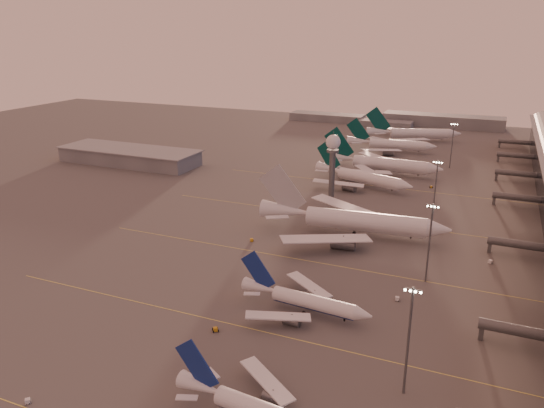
% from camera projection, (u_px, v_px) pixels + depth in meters
% --- Properties ---
extents(ground, '(700.00, 700.00, 0.00)m').
position_uv_depth(ground, '(171.00, 334.00, 133.88)').
color(ground, '#514F4F').
rests_on(ground, ground).
extents(taxiway_markings, '(180.00, 185.25, 0.02)m').
position_uv_depth(taxiway_markings, '(347.00, 266.00, 171.48)').
color(taxiway_markings, '#EDDA53').
rests_on(taxiway_markings, ground).
extents(hangar, '(82.00, 27.00, 8.50)m').
position_uv_depth(hangar, '(129.00, 156.00, 299.27)').
color(hangar, slate).
rests_on(hangar, ground).
extents(radar_tower, '(6.40, 6.40, 31.10)m').
position_uv_depth(radar_tower, '(333.00, 154.00, 229.91)').
color(radar_tower, '#53565A').
rests_on(radar_tower, ground).
extents(mast_a, '(3.60, 0.56, 25.00)m').
position_uv_depth(mast_a, '(409.00, 337.00, 107.86)').
color(mast_a, '#53565A').
rests_on(mast_a, ground).
extents(mast_b, '(3.60, 0.56, 25.00)m').
position_uv_depth(mast_b, '(430.00, 240.00, 156.91)').
color(mast_b, '#53565A').
rests_on(mast_b, ground).
extents(mast_c, '(3.60, 0.56, 25.00)m').
position_uv_depth(mast_c, '(435.00, 188.00, 206.70)').
color(mast_c, '#53565A').
rests_on(mast_c, ground).
extents(mast_d, '(3.60, 0.56, 25.00)m').
position_uv_depth(mast_d, '(452.00, 143.00, 285.88)').
color(mast_d, '#53565A').
rests_on(mast_d, ground).
extents(distant_horizon, '(165.00, 37.50, 9.00)m').
position_uv_depth(distant_horizon, '(406.00, 120.00, 415.00)').
color(distant_horizon, slate).
rests_on(distant_horizon, ground).
extents(narrowbody_mid, '(38.57, 30.69, 15.07)m').
position_uv_depth(narrowbody_mid, '(305.00, 302.00, 142.83)').
color(narrowbody_mid, white).
rests_on(narrowbody_mid, ground).
extents(widebody_white, '(71.22, 56.85, 25.05)m').
position_uv_depth(widebody_white, '(353.00, 224.00, 195.36)').
color(widebody_white, white).
rests_on(widebody_white, ground).
extents(greentail_a, '(52.25, 41.51, 19.69)m').
position_uv_depth(greentail_a, '(363.00, 180.00, 255.73)').
color(greentail_a, white).
rests_on(greentail_a, ground).
extents(greentail_b, '(63.52, 51.25, 23.06)m').
position_uv_depth(greentail_b, '(382.00, 166.00, 277.37)').
color(greentail_b, white).
rests_on(greentail_b, ground).
extents(greentail_c, '(55.16, 44.35, 20.05)m').
position_uv_depth(greentail_c, '(391.00, 146.00, 326.47)').
color(greentail_c, white).
rests_on(greentail_c, ground).
extents(greentail_d, '(61.25, 48.63, 23.16)m').
position_uv_depth(greentail_d, '(414.00, 136.00, 355.81)').
color(greentail_d, white).
rests_on(greentail_d, ground).
extents(gsv_truck_a, '(5.14, 5.12, 2.16)m').
position_uv_depth(gsv_truck_a, '(30.00, 398.00, 108.93)').
color(gsv_truck_a, silver).
rests_on(gsv_truck_a, ground).
extents(gsv_catering_a, '(6.07, 3.84, 4.61)m').
position_uv_depth(gsv_catering_a, '(461.00, 406.00, 105.06)').
color(gsv_catering_a, silver).
rests_on(gsv_catering_a, ground).
extents(gsv_tug_mid, '(3.80, 4.00, 0.99)m').
position_uv_depth(gsv_tug_mid, '(215.00, 330.00, 134.71)').
color(gsv_tug_mid, gold).
rests_on(gsv_tug_mid, ground).
extents(gsv_truck_b, '(6.12, 3.17, 2.35)m').
position_uv_depth(gsv_truck_b, '(399.00, 297.00, 149.51)').
color(gsv_truck_b, silver).
rests_on(gsv_truck_b, ground).
extents(gsv_truck_c, '(5.80, 4.97, 2.29)m').
position_uv_depth(gsv_truck_c, '(253.00, 238.00, 190.87)').
color(gsv_truck_c, gold).
rests_on(gsv_truck_c, ground).
extents(gsv_catering_b, '(5.95, 4.26, 4.47)m').
position_uv_depth(gsv_catering_b, '(492.00, 257.00, 172.72)').
color(gsv_catering_b, silver).
rests_on(gsv_catering_b, ground).
extents(gsv_tug_far, '(3.98, 4.33, 1.06)m').
position_uv_depth(gsv_tug_far, '(358.00, 219.00, 211.71)').
color(gsv_tug_far, silver).
rests_on(gsv_tug_far, ground).
extents(gsv_truck_d, '(2.13, 5.09, 2.01)m').
position_uv_depth(gsv_truck_d, '(285.00, 191.00, 246.10)').
color(gsv_truck_d, gold).
rests_on(gsv_truck_d, ground).
extents(gsv_tug_hangar, '(3.52, 2.46, 0.93)m').
position_uv_depth(gsv_tug_hangar, '(431.00, 187.00, 254.40)').
color(gsv_tug_hangar, gold).
rests_on(gsv_tug_hangar, ground).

